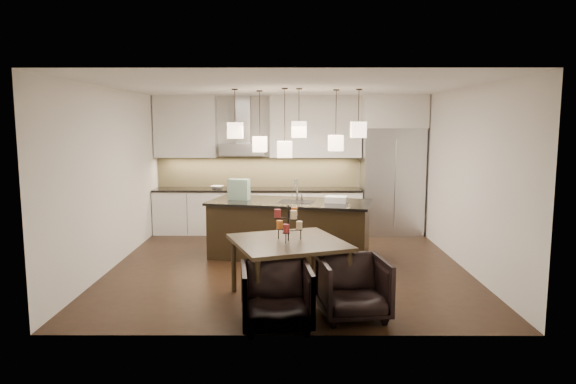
{
  "coord_description": "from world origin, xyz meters",
  "views": [
    {
      "loc": [
        0.03,
        -7.97,
        2.26
      ],
      "look_at": [
        0.0,
        0.2,
        1.15
      ],
      "focal_mm": 32.0,
      "sensor_mm": 36.0,
      "label": 1
    }
  ],
  "objects_px": {
    "dining_table": "(288,271)",
    "armchair_right": "(353,288)",
    "armchair_left": "(276,297)",
    "island_body": "(290,230)",
    "refrigerator": "(392,181)"
  },
  "relations": [
    {
      "from": "refrigerator",
      "to": "armchair_left",
      "type": "distance_m",
      "value": 5.44
    },
    {
      "from": "island_body",
      "to": "armchair_right",
      "type": "xyz_separation_m",
      "value": [
        0.74,
        -2.74,
        -0.1
      ]
    },
    {
      "from": "refrigerator",
      "to": "dining_table",
      "type": "distance_m",
      "value": 4.6
    },
    {
      "from": "refrigerator",
      "to": "dining_table",
      "type": "xyz_separation_m",
      "value": [
        -2.09,
        -4.04,
        -0.68
      ]
    },
    {
      "from": "refrigerator",
      "to": "island_body",
      "type": "distance_m",
      "value": 2.85
    },
    {
      "from": "dining_table",
      "to": "armchair_left",
      "type": "height_order",
      "value": "dining_table"
    },
    {
      "from": "refrigerator",
      "to": "armchair_right",
      "type": "bearing_deg",
      "value": -106.18
    },
    {
      "from": "island_body",
      "to": "armchair_right",
      "type": "height_order",
      "value": "island_body"
    },
    {
      "from": "island_body",
      "to": "dining_table",
      "type": "height_order",
      "value": "island_body"
    },
    {
      "from": "dining_table",
      "to": "island_body",
      "type": "bearing_deg",
      "value": 69.74
    },
    {
      "from": "armchair_left",
      "to": "armchair_right",
      "type": "relative_size",
      "value": 1.0
    },
    {
      "from": "dining_table",
      "to": "armchair_right",
      "type": "xyz_separation_m",
      "value": [
        0.76,
        -0.56,
        -0.04
      ]
    },
    {
      "from": "island_body",
      "to": "dining_table",
      "type": "distance_m",
      "value": 2.18
    },
    {
      "from": "armchair_right",
      "to": "refrigerator",
      "type": "bearing_deg",
      "value": 65.45
    },
    {
      "from": "refrigerator",
      "to": "armchair_right",
      "type": "relative_size",
      "value": 2.75
    }
  ]
}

